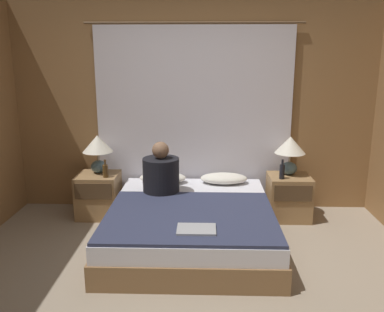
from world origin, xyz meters
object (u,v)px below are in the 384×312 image
at_px(laptop_on_bed, 196,229).
at_px(bed, 191,224).
at_px(pillow_left, 163,178).
at_px(nightstand_right, 289,197).
at_px(person_left_in_bed, 161,174).
at_px(pillow_right, 224,178).
at_px(lamp_left, 98,148).
at_px(beer_bottle_on_left_stand, 105,171).
at_px(nightstand_left, 99,195).
at_px(beer_bottle_on_right_stand, 282,171).
at_px(lamp_right, 290,149).

bearing_deg(laptop_on_bed, bed, 95.80).
xyz_separation_m(bed, pillow_left, (-0.36, 0.77, 0.26)).
height_order(nightstand_right, person_left_in_bed, person_left_in_bed).
distance_m(person_left_in_bed, laptop_on_bed, 1.13).
height_order(bed, laptop_on_bed, laptop_on_bed).
height_order(nightstand_right, pillow_right, nightstand_right).
xyz_separation_m(lamp_left, pillow_right, (1.49, 0.01, -0.37)).
distance_m(beer_bottle_on_left_stand, laptop_on_bed, 1.63).
relative_size(beer_bottle_on_left_stand, laptop_on_bed, 0.62).
distance_m(nightstand_left, beer_bottle_on_right_stand, 2.16).
bearing_deg(beer_bottle_on_left_stand, beer_bottle_on_right_stand, 0.00).
bearing_deg(pillow_right, beer_bottle_on_right_stand, -17.11).
bearing_deg(nightstand_right, lamp_left, 178.07).
bearing_deg(lamp_right, pillow_left, 179.44).
bearing_deg(person_left_in_bed, bed, -48.37).
bearing_deg(bed, pillow_left, 115.36).
xyz_separation_m(beer_bottle_on_left_stand, laptop_on_bed, (1.06, -1.22, -0.16)).
height_order(lamp_right, person_left_in_bed, person_left_in_bed).
bearing_deg(nightstand_left, pillow_left, 6.77).
bearing_deg(pillow_left, beer_bottle_on_left_stand, -162.66).
distance_m(nightstand_right, lamp_right, 0.57).
height_order(nightstand_left, nightstand_right, same).
bearing_deg(lamp_left, beer_bottle_on_left_stand, -56.09).
bearing_deg(laptop_on_bed, person_left_in_bed, 111.53).
height_order(beer_bottle_on_left_stand, beer_bottle_on_right_stand, beer_bottle_on_right_stand).
relative_size(lamp_right, beer_bottle_on_right_stand, 2.01).
bearing_deg(beer_bottle_on_right_stand, beer_bottle_on_left_stand, -180.00).
bearing_deg(laptop_on_bed, lamp_right, 53.01).
distance_m(nightstand_left, person_left_in_bed, 0.91).
bearing_deg(lamp_right, lamp_left, 180.00).
relative_size(person_left_in_bed, beer_bottle_on_right_stand, 2.59).
height_order(lamp_right, beer_bottle_on_left_stand, lamp_right).
relative_size(lamp_left, beer_bottle_on_left_stand, 2.19).
relative_size(beer_bottle_on_right_stand, laptop_on_bed, 0.67).
distance_m(nightstand_right, beer_bottle_on_right_stand, 0.38).
height_order(lamp_right, laptop_on_bed, lamp_right).
bearing_deg(pillow_right, lamp_right, -1.10).
xyz_separation_m(pillow_right, beer_bottle_on_right_stand, (0.64, -0.20, 0.15)).
bearing_deg(laptop_on_bed, beer_bottle_on_left_stand, 131.15).
relative_size(pillow_left, person_left_in_bed, 0.95).
distance_m(bed, beer_bottle_on_left_stand, 1.22).
height_order(bed, beer_bottle_on_left_stand, beer_bottle_on_left_stand).
bearing_deg(nightstand_right, pillow_right, 173.23).
bearing_deg(beer_bottle_on_left_stand, person_left_in_bed, -15.63).
distance_m(nightstand_right, pillow_right, 0.79).
bearing_deg(lamp_left, beer_bottle_on_right_stand, -4.93).
bearing_deg(beer_bottle_on_right_stand, bed, -150.56).
relative_size(pillow_right, beer_bottle_on_left_stand, 2.68).
height_order(nightstand_left, pillow_right, nightstand_left).
bearing_deg(nightstand_left, lamp_right, 1.93).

